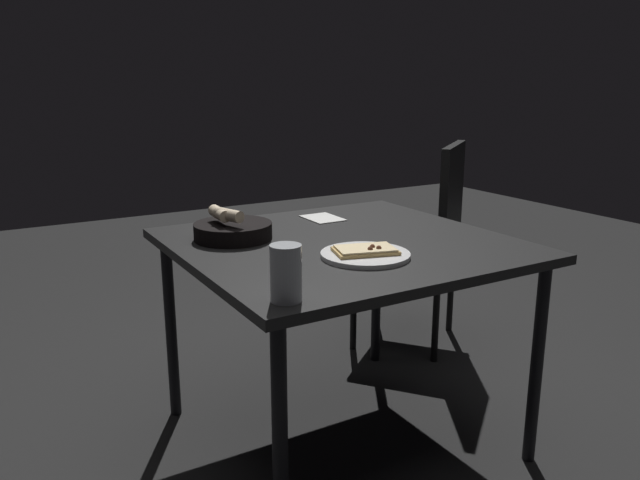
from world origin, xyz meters
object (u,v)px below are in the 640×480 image
object	(u,v)px
bread_basket	(232,230)
chair_near	(426,236)
pizza_plate	(365,254)
beer_glass	(286,277)
dining_table	(343,258)

from	to	relation	value
bread_basket	chair_near	xyz separation A→B (m)	(0.29, -1.07, -0.22)
pizza_plate	beer_glass	distance (m)	0.43
chair_near	bread_basket	bearing A→B (deg)	105.09
bread_basket	beer_glass	bearing A→B (deg)	169.02
pizza_plate	beer_glass	size ratio (longest dim) A/B	1.93
pizza_plate	bread_basket	xyz separation A→B (m)	(0.40, 0.26, 0.02)
dining_table	chair_near	xyz separation A→B (m)	(0.49, -0.76, -0.13)
bread_basket	chair_near	world-z (taller)	chair_near
beer_glass	chair_near	world-z (taller)	chair_near
pizza_plate	chair_near	distance (m)	1.08
dining_table	beer_glass	world-z (taller)	beer_glass
beer_glass	chair_near	xyz separation A→B (m)	(0.90, -1.18, -0.25)
dining_table	pizza_plate	distance (m)	0.21
beer_glass	chair_near	size ratio (longest dim) A/B	0.15
dining_table	bread_basket	bearing A→B (deg)	56.17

